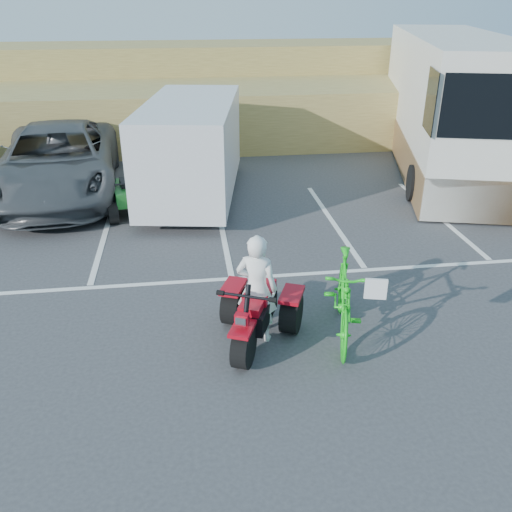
{
  "coord_description": "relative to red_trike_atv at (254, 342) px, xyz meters",
  "views": [
    {
      "loc": [
        -0.78,
        -6.85,
        5.01
      ],
      "look_at": [
        0.32,
        1.31,
        1.0
      ],
      "focal_mm": 38.0,
      "sensor_mm": 36.0,
      "label": 1
    }
  ],
  "objects": [
    {
      "name": "ground",
      "position": [
        -0.15,
        -0.24,
        0.0
      ],
      "size": [
        100.0,
        100.0,
        0.0
      ],
      "primitive_type": "plane",
      "color": "#39393C",
      "rests_on": "ground"
    },
    {
      "name": "parking_stripes",
      "position": [
        0.71,
        3.83,
        0.0
      ],
      "size": [
        28.0,
        5.16,
        0.01
      ],
      "color": "white",
      "rests_on": "ground"
    },
    {
      "name": "grass_embankment",
      "position": [
        -0.15,
        15.24,
        1.42
      ],
      "size": [
        40.0,
        8.5,
        3.1
      ],
      "color": "olive",
      "rests_on": "ground"
    },
    {
      "name": "red_trike_atv",
      "position": [
        0.0,
        0.0,
        0.0
      ],
      "size": [
        1.87,
        2.11,
        1.13
      ],
      "primitive_type": null,
      "rotation": [
        0.0,
        0.0,
        -0.4
      ],
      "color": "#A60916",
      "rests_on": "ground"
    },
    {
      "name": "rider",
      "position": [
        0.06,
        0.14,
        0.9
      ],
      "size": [
        0.77,
        0.65,
        1.79
      ],
      "primitive_type": "imported",
      "rotation": [
        0.0,
        0.0,
        2.75
      ],
      "color": "white",
      "rests_on": "ground"
    },
    {
      "name": "green_dirt_bike",
      "position": [
        1.43,
        0.05,
        0.68
      ],
      "size": [
        1.17,
        2.35,
        1.36
      ],
      "primitive_type": "imported",
      "rotation": [
        0.0,
        0.0,
        -0.24
      ],
      "color": "#14BF19",
      "rests_on": "ground"
    },
    {
      "name": "grey_pickup",
      "position": [
        -4.32,
        7.74,
        0.91
      ],
      "size": [
        3.58,
        6.81,
        1.83
      ],
      "primitive_type": "imported",
      "rotation": [
        0.0,
        0.0,
        0.09
      ],
      "color": "#43464A",
      "rests_on": "ground"
    },
    {
      "name": "cargo_trailer",
      "position": [
        -0.72,
        6.99,
        1.37
      ],
      "size": [
        3.04,
        5.73,
        2.54
      ],
      "rotation": [
        0.0,
        0.0,
        -0.16
      ],
      "color": "silver",
      "rests_on": "ground"
    },
    {
      "name": "rv_motorhome",
      "position": [
        7.29,
        9.2,
        1.67
      ],
      "size": [
        5.43,
        11.05,
        3.85
      ],
      "rotation": [
        0.0,
        0.0,
        -0.26
      ],
      "color": "silver",
      "rests_on": "ground"
    },
    {
      "name": "quad_atv_blue",
      "position": [
        -3.66,
        6.75,
        0.0
      ],
      "size": [
        1.65,
        1.92,
        1.07
      ],
      "primitive_type": null,
      "rotation": [
        0.0,
        0.0,
        -0.3
      ],
      "color": "navy",
      "rests_on": "ground"
    },
    {
      "name": "quad_atv_green",
      "position": [
        -2.35,
        5.94,
        0.0
      ],
      "size": [
        1.43,
        1.74,
        1.01
      ],
      "primitive_type": null,
      "rotation": [
        0.0,
        0.0,
        0.2
      ],
      "color": "#124E19",
      "rests_on": "ground"
    }
  ]
}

